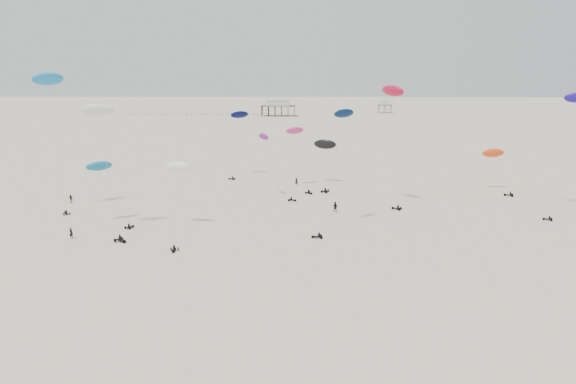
{
  "coord_description": "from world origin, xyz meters",
  "views": [
    {
      "loc": [
        1.3,
        2.4,
        24.94
      ],
      "look_at": [
        0.0,
        88.0,
        7.0
      ],
      "focal_mm": 35.0,
      "sensor_mm": 36.0,
      "label": 1
    }
  ],
  "objects_px": {
    "pavilion_small": "(385,108)",
    "spectator_0": "(72,238)",
    "rig_6": "(574,112)",
    "rig_0": "(177,181)",
    "rig_2": "(297,143)",
    "pavilion_main": "(278,109)"
  },
  "relations": [
    {
      "from": "pavilion_small",
      "to": "spectator_0",
      "type": "bearing_deg",
      "value": -107.65
    },
    {
      "from": "rig_6",
      "to": "spectator_0",
      "type": "xyz_separation_m",
      "value": [
        -84.8,
        -18.88,
        -18.38
      ]
    },
    {
      "from": "rig_0",
      "to": "pavilion_small",
      "type": "bearing_deg",
      "value": -106.32
    },
    {
      "from": "rig_0",
      "to": "rig_2",
      "type": "distance_m",
      "value": 40.11
    },
    {
      "from": "pavilion_main",
      "to": "rig_0",
      "type": "relative_size",
      "value": 1.29
    },
    {
      "from": "pavilion_small",
      "to": "spectator_0",
      "type": "height_order",
      "value": "pavilion_small"
    },
    {
      "from": "pavilion_main",
      "to": "rig_2",
      "type": "distance_m",
      "value": 224.76
    },
    {
      "from": "rig_2",
      "to": "spectator_0",
      "type": "distance_m",
      "value": 54.21
    },
    {
      "from": "rig_6",
      "to": "spectator_0",
      "type": "height_order",
      "value": "rig_6"
    },
    {
      "from": "rig_2",
      "to": "rig_6",
      "type": "xyz_separation_m",
      "value": [
        49.64,
        -21.07,
        8.1
      ]
    },
    {
      "from": "rig_6",
      "to": "spectator_0",
      "type": "relative_size",
      "value": 11.19
    },
    {
      "from": "rig_0",
      "to": "spectator_0",
      "type": "height_order",
      "value": "rig_0"
    },
    {
      "from": "rig_6",
      "to": "spectator_0",
      "type": "bearing_deg",
      "value": 123.95
    },
    {
      "from": "rig_0",
      "to": "rig_6",
      "type": "xyz_separation_m",
      "value": [
        68.98,
        14.01,
        10.1
      ]
    },
    {
      "from": "rig_2",
      "to": "rig_0",
      "type": "bearing_deg",
      "value": 23.19
    },
    {
      "from": "rig_6",
      "to": "pavilion_small",
      "type": "bearing_deg",
      "value": 19.56
    },
    {
      "from": "rig_2",
      "to": "spectator_0",
      "type": "xyz_separation_m",
      "value": [
        -35.16,
        -39.95,
        -10.28
      ]
    },
    {
      "from": "pavilion_main",
      "to": "spectator_0",
      "type": "distance_m",
      "value": 265.42
    },
    {
      "from": "pavilion_small",
      "to": "rig_6",
      "type": "height_order",
      "value": "rig_6"
    },
    {
      "from": "pavilion_main",
      "to": "pavilion_small",
      "type": "bearing_deg",
      "value": 23.2
    },
    {
      "from": "pavilion_main",
      "to": "spectator_0",
      "type": "relative_size",
      "value": 10.34
    },
    {
      "from": "pavilion_main",
      "to": "rig_6",
      "type": "relative_size",
      "value": 0.92
    }
  ]
}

